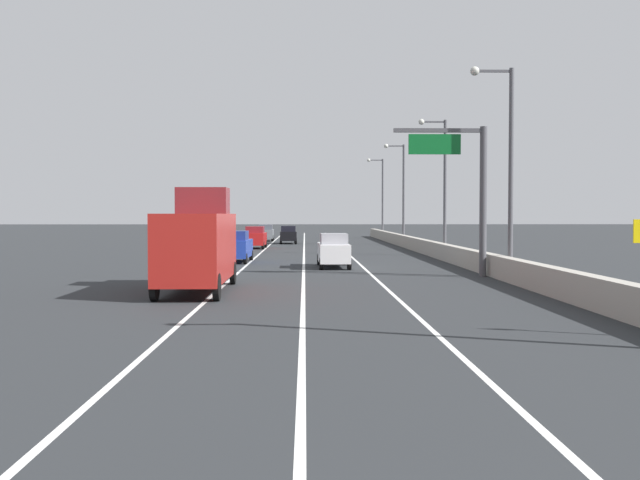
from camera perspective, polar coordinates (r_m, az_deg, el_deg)
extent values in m
plane|color=#26282B|center=(67.63, 0.46, -0.64)|extent=(320.00, 320.00, 0.00)
cube|color=silver|center=(58.72, -4.66, -1.05)|extent=(0.16, 130.00, 0.00)
cube|color=silver|center=(58.61, -1.24, -1.05)|extent=(0.16, 130.00, 0.00)
cube|color=silver|center=(58.72, 2.17, -1.04)|extent=(0.16, 130.00, 0.00)
cube|color=#9E998E|center=(44.64, 11.14, -1.34)|extent=(0.60, 120.00, 1.10)
cylinder|color=#47474C|center=(37.81, 12.49, 2.90)|extent=(0.36, 0.36, 7.50)
cube|color=#47474C|center=(37.57, 9.16, 8.36)|extent=(4.50, 0.20, 0.20)
cube|color=#0C5923|center=(37.34, 8.84, 7.32)|extent=(2.60, 0.10, 1.00)
cylinder|color=#4C4C51|center=(37.04, 14.53, 4.98)|extent=(0.24, 0.24, 10.18)
cube|color=#4C4C51|center=(37.40, 13.24, 12.59)|extent=(1.80, 0.12, 0.12)
sphere|color=beige|center=(37.19, 11.86, 12.66)|extent=(0.44, 0.44, 0.44)
cylinder|color=#4C4C51|center=(56.22, 9.63, 3.98)|extent=(0.24, 0.24, 10.18)
cube|color=#4C4C51|center=(56.45, 8.75, 9.01)|extent=(1.80, 0.12, 0.12)
sphere|color=beige|center=(56.30, 7.84, 9.03)|extent=(0.44, 0.44, 0.44)
cylinder|color=#4C4C51|center=(75.47, 6.48, 3.49)|extent=(0.24, 0.24, 10.18)
cube|color=#4C4C51|center=(75.64, 5.81, 7.23)|extent=(1.80, 0.12, 0.12)
sphere|color=beige|center=(75.54, 5.13, 7.24)|extent=(0.44, 0.44, 0.44)
cylinder|color=#4C4C51|center=(94.90, 4.86, 3.19)|extent=(0.24, 0.24, 10.18)
cube|color=#4C4C51|center=(95.04, 4.33, 6.17)|extent=(1.80, 0.12, 0.12)
sphere|color=beige|center=(94.96, 3.78, 6.17)|extent=(0.44, 0.44, 0.44)
cube|color=black|center=(78.42, -2.47, 0.32)|extent=(1.84, 4.30, 0.96)
cube|color=black|center=(77.98, -2.47, 0.88)|extent=(1.57, 1.96, 0.60)
cylinder|color=black|center=(80.11, -3.04, 0.01)|extent=(0.24, 0.69, 0.68)
cylinder|color=black|center=(80.13, -1.92, 0.01)|extent=(0.24, 0.69, 0.68)
cylinder|color=black|center=(76.76, -3.05, -0.07)|extent=(0.24, 0.69, 0.68)
cylinder|color=black|center=(76.77, -1.88, -0.07)|extent=(0.24, 0.69, 0.68)
cube|color=slate|center=(85.92, -4.21, 0.48)|extent=(1.81, 4.41, 1.00)
cube|color=#4D505A|center=(85.46, -4.23, 1.01)|extent=(1.57, 2.00, 0.60)
cylinder|color=black|center=(87.71, -4.69, 0.18)|extent=(0.23, 0.68, 0.68)
cylinder|color=black|center=(87.65, -3.65, 0.18)|extent=(0.23, 0.68, 0.68)
cylinder|color=black|center=(84.23, -4.80, 0.11)|extent=(0.23, 0.68, 0.68)
cylinder|color=black|center=(84.16, -3.72, 0.11)|extent=(0.23, 0.68, 0.68)
cube|color=white|center=(43.31, 1.04, -0.98)|extent=(1.80, 4.81, 1.06)
cube|color=#96969E|center=(42.79, 1.08, 0.10)|extent=(1.55, 2.18, 0.60)
cylinder|color=black|center=(45.24, -0.08, -1.53)|extent=(0.23, 0.68, 0.68)
cylinder|color=black|center=(45.32, 1.90, -1.52)|extent=(0.23, 0.68, 0.68)
cylinder|color=black|center=(41.37, 0.11, -1.86)|extent=(0.23, 0.68, 0.68)
cylinder|color=black|center=(41.45, 2.27, -1.85)|extent=(0.23, 0.68, 0.68)
cube|color=#1E389E|center=(48.37, -6.51, -0.65)|extent=(1.88, 4.80, 1.11)
cube|color=navy|center=(47.87, -6.58, 0.35)|extent=(1.61, 2.18, 0.60)
cylinder|color=black|center=(50.41, -7.16, -1.18)|extent=(0.24, 0.68, 0.68)
cylinder|color=black|center=(50.23, -5.34, -1.18)|extent=(0.24, 0.68, 0.68)
cylinder|color=black|center=(46.60, -7.76, -1.44)|extent=(0.24, 0.68, 0.68)
cylinder|color=black|center=(46.40, -5.79, -1.45)|extent=(0.24, 0.68, 0.68)
cube|color=red|center=(67.48, -5.01, 0.10)|extent=(1.87, 4.23, 1.09)
cube|color=maroon|center=(67.05, -5.04, 0.80)|extent=(1.60, 1.92, 0.60)
cylinder|color=black|center=(69.22, -5.55, -0.31)|extent=(0.24, 0.69, 0.68)
cylinder|color=black|center=(69.07, -4.22, -0.31)|extent=(0.24, 0.69, 0.68)
cylinder|color=black|center=(65.95, -5.83, -0.42)|extent=(0.24, 0.69, 0.68)
cylinder|color=black|center=(65.80, -4.43, -0.43)|extent=(0.24, 0.69, 0.68)
cube|color=#A51E19|center=(30.05, -9.43, -0.51)|extent=(2.45, 7.77, 2.65)
cube|color=maroon|center=(31.72, -9.02, 3.01)|extent=(2.12, 1.72, 1.10)
cylinder|color=black|center=(33.43, -10.57, -2.54)|extent=(0.23, 1.00, 1.00)
cylinder|color=black|center=(33.16, -6.74, -2.55)|extent=(0.23, 1.00, 1.00)
cylinder|color=black|center=(27.20, -12.68, -3.59)|extent=(0.23, 1.00, 1.00)
cylinder|color=black|center=(26.85, -7.97, -3.63)|extent=(0.23, 1.00, 1.00)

